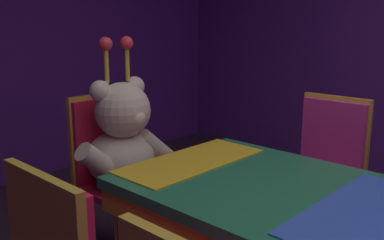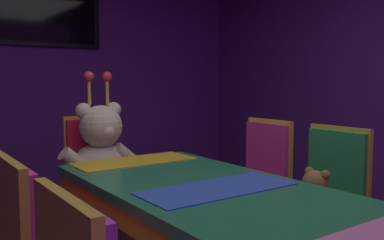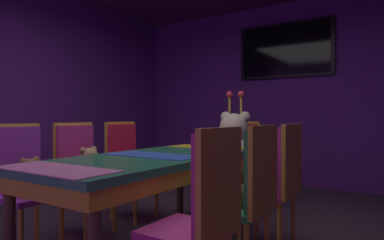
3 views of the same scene
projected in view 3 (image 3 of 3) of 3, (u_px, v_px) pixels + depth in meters
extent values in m
cube|color=#59267F|center=(287.00, 93.00, 5.31)|extent=(5.20, 0.12, 2.80)
cube|color=#26724C|center=(153.00, 159.00, 2.64)|extent=(0.90, 2.00, 0.05)
cube|color=gold|center=(153.00, 169.00, 2.65)|extent=(0.88, 1.96, 0.10)
cylinder|color=#4C3826|center=(247.00, 192.00, 3.19)|extent=(0.07, 0.07, 0.69)
cylinder|color=#4C3826|center=(180.00, 183.00, 3.61)|extent=(0.07, 0.07, 0.69)
cylinder|color=#4C3826|center=(10.00, 230.00, 2.11)|extent=(0.07, 0.07, 0.69)
cube|color=pink|center=(55.00, 169.00, 1.94)|extent=(0.77, 0.32, 0.01)
cube|color=blue|center=(153.00, 155.00, 2.64)|extent=(0.77, 0.32, 0.01)
cube|color=yellow|center=(209.00, 147.00, 3.35)|extent=(0.77, 0.32, 0.01)
cube|color=purple|center=(30.00, 197.00, 2.57)|extent=(0.40, 0.40, 0.04)
cube|color=purple|center=(16.00, 159.00, 2.67)|extent=(0.05, 0.38, 0.50)
cube|color=gold|center=(15.00, 159.00, 2.68)|extent=(0.03, 0.41, 0.55)
cylinder|color=gold|center=(62.00, 226.00, 2.62)|extent=(0.04, 0.04, 0.42)
cylinder|color=gold|center=(21.00, 238.00, 2.35)|extent=(0.04, 0.04, 0.42)
cylinder|color=gold|center=(37.00, 219.00, 2.79)|extent=(0.04, 0.04, 0.42)
ellipsoid|color=olive|center=(29.00, 184.00, 2.57)|extent=(0.17, 0.17, 0.14)
sphere|color=olive|center=(31.00, 168.00, 2.56)|extent=(0.14, 0.14, 0.14)
sphere|color=#AE7747|center=(34.00, 170.00, 2.53)|extent=(0.05, 0.05, 0.05)
sphere|color=olive|center=(36.00, 160.00, 2.61)|extent=(0.05, 0.05, 0.05)
sphere|color=olive|center=(23.00, 161.00, 2.52)|extent=(0.05, 0.05, 0.05)
cylinder|color=olive|center=(43.00, 181.00, 2.62)|extent=(0.05, 0.12, 0.11)
cylinder|color=olive|center=(21.00, 185.00, 2.48)|extent=(0.05, 0.12, 0.11)
cylinder|color=olive|center=(44.00, 191.00, 2.54)|extent=(0.06, 0.13, 0.06)
cylinder|color=olive|center=(32.00, 193.00, 2.47)|extent=(0.06, 0.13, 0.06)
cube|color=#CC338C|center=(88.00, 185.00, 3.03)|extent=(0.40, 0.40, 0.04)
cube|color=#CC338C|center=(75.00, 153.00, 3.13)|extent=(0.05, 0.38, 0.50)
cube|color=gold|center=(74.00, 153.00, 3.14)|extent=(0.03, 0.41, 0.55)
cylinder|color=gold|center=(115.00, 209.00, 3.08)|extent=(0.04, 0.04, 0.42)
cylinder|color=gold|center=(86.00, 218.00, 2.81)|extent=(0.04, 0.04, 0.42)
cylinder|color=gold|center=(91.00, 204.00, 3.26)|extent=(0.04, 0.04, 0.42)
cylinder|color=gold|center=(61.00, 212.00, 2.99)|extent=(0.04, 0.04, 0.42)
ellipsoid|color=tan|center=(88.00, 173.00, 3.03)|extent=(0.20, 0.20, 0.16)
sphere|color=tan|center=(90.00, 157.00, 3.02)|extent=(0.16, 0.16, 0.16)
sphere|color=tan|center=(94.00, 158.00, 2.99)|extent=(0.06, 0.06, 0.06)
sphere|color=tan|center=(94.00, 149.00, 3.08)|extent=(0.06, 0.06, 0.06)
sphere|color=tan|center=(83.00, 151.00, 2.98)|extent=(0.06, 0.06, 0.06)
cylinder|color=tan|center=(100.00, 170.00, 3.09)|extent=(0.05, 0.14, 0.13)
cylinder|color=tan|center=(82.00, 173.00, 2.93)|extent=(0.05, 0.14, 0.13)
cylinder|color=tan|center=(103.00, 179.00, 3.01)|extent=(0.07, 0.15, 0.07)
cylinder|color=tan|center=(93.00, 181.00, 2.92)|extent=(0.07, 0.15, 0.07)
cube|color=red|center=(134.00, 175.00, 3.52)|extent=(0.40, 0.40, 0.04)
cube|color=red|center=(122.00, 148.00, 3.61)|extent=(0.05, 0.38, 0.50)
cube|color=gold|center=(120.00, 148.00, 3.63)|extent=(0.03, 0.41, 0.55)
cylinder|color=gold|center=(157.00, 197.00, 3.57)|extent=(0.04, 0.04, 0.42)
cylinder|color=gold|center=(135.00, 203.00, 3.30)|extent=(0.04, 0.04, 0.42)
cylinder|color=gold|center=(134.00, 193.00, 3.74)|extent=(0.04, 0.04, 0.42)
cylinder|color=gold|center=(112.00, 199.00, 3.47)|extent=(0.04, 0.04, 0.42)
cube|color=#CC338C|center=(186.00, 232.00, 1.79)|extent=(0.40, 0.40, 0.04)
cube|color=#CC338C|center=(217.00, 183.00, 1.69)|extent=(0.05, 0.38, 0.50)
cube|color=gold|center=(221.00, 184.00, 1.67)|extent=(0.03, 0.41, 0.55)
cube|color=#268C4C|center=(234.00, 209.00, 2.24)|extent=(0.40, 0.40, 0.04)
cube|color=#268C4C|center=(260.00, 169.00, 2.14)|extent=(0.05, 0.38, 0.50)
cube|color=gold|center=(264.00, 170.00, 2.13)|extent=(0.03, 0.41, 0.55)
cylinder|color=gold|center=(224.00, 232.00, 2.46)|extent=(0.04, 0.04, 0.42)
ellipsoid|color=olive|center=(234.00, 193.00, 2.24)|extent=(0.18, 0.18, 0.15)
sphere|color=olive|center=(232.00, 172.00, 2.25)|extent=(0.15, 0.15, 0.15)
sphere|color=#AE7747|center=(225.00, 173.00, 2.28)|extent=(0.06, 0.06, 0.06)
sphere|color=olive|center=(230.00, 165.00, 2.19)|extent=(0.06, 0.06, 0.06)
sphere|color=olive|center=(238.00, 163.00, 2.28)|extent=(0.06, 0.06, 0.06)
cylinder|color=olive|center=(222.00, 193.00, 2.18)|extent=(0.05, 0.13, 0.12)
cylinder|color=olive|center=(235.00, 188.00, 2.34)|extent=(0.05, 0.13, 0.12)
cylinder|color=olive|center=(214.00, 200.00, 2.27)|extent=(0.06, 0.14, 0.06)
cylinder|color=olive|center=(221.00, 197.00, 2.35)|extent=(0.06, 0.14, 0.06)
cube|color=#CC338C|center=(267.00, 193.00, 2.72)|extent=(0.40, 0.40, 0.04)
cube|color=#CC338C|center=(289.00, 160.00, 2.61)|extent=(0.05, 0.38, 0.50)
cube|color=gold|center=(292.00, 160.00, 2.60)|extent=(0.03, 0.41, 0.55)
cylinder|color=gold|center=(293.00, 220.00, 2.76)|extent=(0.04, 0.04, 0.42)
cylinder|color=gold|center=(279.00, 231.00, 2.50)|extent=(0.04, 0.04, 0.42)
cylinder|color=gold|center=(256.00, 214.00, 2.94)|extent=(0.04, 0.04, 0.42)
cylinder|color=gold|center=(239.00, 223.00, 2.67)|extent=(0.04, 0.04, 0.42)
cube|color=red|center=(235.00, 171.00, 3.83)|extent=(0.40, 0.40, 0.04)
cube|color=red|center=(242.00, 145.00, 3.98)|extent=(0.38, 0.05, 0.50)
cube|color=gold|center=(243.00, 145.00, 4.00)|extent=(0.41, 0.03, 0.55)
cylinder|color=gold|center=(254.00, 190.00, 3.88)|extent=(0.04, 0.04, 0.42)
cylinder|color=gold|center=(242.00, 196.00, 3.61)|extent=(0.04, 0.04, 0.42)
cylinder|color=gold|center=(229.00, 187.00, 4.06)|extent=(0.04, 0.04, 0.42)
cylinder|color=gold|center=(216.00, 192.00, 3.79)|extent=(0.04, 0.04, 0.42)
ellipsoid|color=beige|center=(235.00, 153.00, 3.83)|extent=(0.39, 0.39, 0.32)
sphere|color=beige|center=(234.00, 128.00, 3.80)|extent=(0.32, 0.32, 0.32)
sphere|color=#FFF2C8|center=(229.00, 130.00, 3.71)|extent=(0.12, 0.12, 0.12)
sphere|color=beige|center=(245.00, 117.00, 3.76)|extent=(0.12, 0.12, 0.12)
sphere|color=beige|center=(226.00, 117.00, 3.89)|extent=(0.12, 0.12, 0.12)
cylinder|color=beige|center=(249.00, 152.00, 3.65)|extent=(0.28, 0.11, 0.26)
cylinder|color=beige|center=(216.00, 150.00, 3.87)|extent=(0.28, 0.11, 0.26)
cylinder|color=beige|center=(233.00, 166.00, 3.56)|extent=(0.30, 0.13, 0.13)
cylinder|color=beige|center=(216.00, 165.00, 3.67)|extent=(0.30, 0.13, 0.13)
cylinder|color=gold|center=(241.00, 104.00, 3.79)|extent=(0.03, 0.03, 0.21)
sphere|color=#E5333F|center=(241.00, 94.00, 3.79)|extent=(0.08, 0.08, 0.08)
cylinder|color=gold|center=(230.00, 104.00, 3.86)|extent=(0.03, 0.03, 0.21)
sphere|color=#E5333F|center=(230.00, 95.00, 3.86)|extent=(0.08, 0.08, 0.08)
cube|color=black|center=(285.00, 50.00, 5.23)|extent=(1.44, 0.05, 0.83)
cube|color=black|center=(284.00, 50.00, 5.21)|extent=(1.32, 0.01, 0.75)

